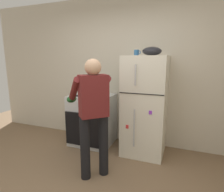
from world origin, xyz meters
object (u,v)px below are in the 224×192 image
object	(u,v)px
refrigerator	(145,106)
stove_range	(92,120)
red_pot	(98,92)
coffee_mug	(137,53)
person_cook	(93,108)
mixing_bowl	(152,51)
pepper_mill	(83,88)

from	to	relation	value
refrigerator	stove_range	xyz separation A→B (m)	(-0.99, -0.01, -0.36)
red_pot	coffee_mug	bearing A→B (deg)	8.73
person_cook	red_pot	distance (m)	0.91
refrigerator	person_cook	xyz separation A→B (m)	(-0.51, -0.90, 0.14)
coffee_mug	mixing_bowl	xyz separation A→B (m)	(0.26, -0.05, 0.02)
red_pot	mixing_bowl	size ratio (longest dim) A/B	1.23
person_cook	mixing_bowl	xyz separation A→B (m)	(0.59, 0.90, 0.75)
stove_range	person_cook	xyz separation A→B (m)	(0.47, -0.89, 0.50)
refrigerator	mixing_bowl	distance (m)	0.89
stove_range	red_pot	world-z (taller)	red_pot
stove_range	pepper_mill	distance (m)	0.66
mixing_bowl	stove_range	bearing A→B (deg)	-179.45
stove_range	pepper_mill	size ratio (longest dim) A/B	6.59
stove_range	coffee_mug	distance (m)	1.47
pepper_mill	mixing_bowl	distance (m)	1.55
refrigerator	mixing_bowl	bearing A→B (deg)	0.21
pepper_mill	red_pot	bearing A→B (deg)	-28.52
red_pot	mixing_bowl	xyz separation A→B (m)	(0.91, 0.05, 0.71)
pepper_mill	refrigerator	bearing A→B (deg)	-8.84
coffee_mug	person_cook	bearing A→B (deg)	-109.48
refrigerator	stove_range	distance (m)	1.05
mixing_bowl	red_pot	bearing A→B (deg)	-176.85
refrigerator	person_cook	size ratio (longest dim) A/B	1.03
refrigerator	stove_range	bearing A→B (deg)	-179.42
mixing_bowl	refrigerator	bearing A→B (deg)	-179.79
refrigerator	stove_range	world-z (taller)	refrigerator
person_cook	mixing_bowl	bearing A→B (deg)	56.64
refrigerator	red_pot	world-z (taller)	refrigerator
refrigerator	mixing_bowl	world-z (taller)	mixing_bowl
red_pot	coffee_mug	xyz separation A→B (m)	(0.65, 0.10, 0.69)
coffee_mug	stove_range	bearing A→B (deg)	-175.75
person_cook	stove_range	bearing A→B (deg)	117.97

